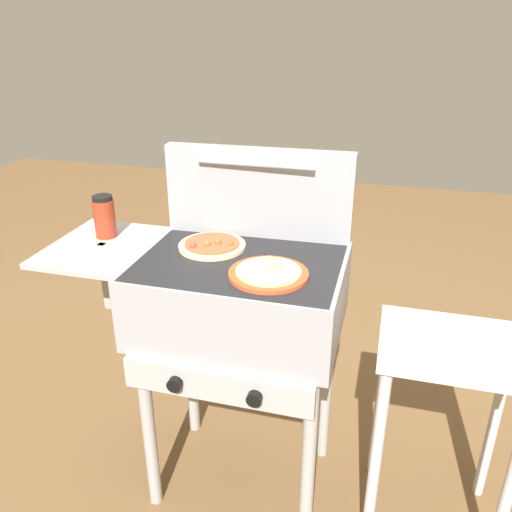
% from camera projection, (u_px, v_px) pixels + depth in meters
% --- Properties ---
extents(ground_plane, '(8.00, 8.00, 0.00)m').
position_uv_depth(ground_plane, '(243.00, 474.00, 1.99)').
color(ground_plane, brown).
extents(grill, '(0.96, 0.53, 0.90)m').
position_uv_depth(grill, '(236.00, 301.00, 1.68)').
color(grill, gray).
rests_on(grill, ground_plane).
extents(grill_lid_open, '(0.63, 0.09, 0.30)m').
position_uv_depth(grill_lid_open, '(258.00, 193.00, 1.74)').
color(grill_lid_open, gray).
rests_on(grill_lid_open, grill).
extents(pizza_cheese, '(0.23, 0.23, 0.04)m').
position_uv_depth(pizza_cheese, '(269.00, 273.00, 1.51)').
color(pizza_cheese, '#C64723').
rests_on(pizza_cheese, grill).
extents(pizza_pepperoni, '(0.22, 0.22, 0.03)m').
position_uv_depth(pizza_pepperoni, '(212.00, 245.00, 1.70)').
color(pizza_pepperoni, beige).
rests_on(pizza_pepperoni, grill).
extents(sauce_jar, '(0.07, 0.07, 0.14)m').
position_uv_depth(sauce_jar, '(105.00, 217.00, 1.76)').
color(sauce_jar, maroon).
rests_on(sauce_jar, grill).
extents(prep_table, '(0.44, 0.36, 0.71)m').
position_uv_depth(prep_table, '(446.00, 398.00, 1.62)').
color(prep_table, '#B2B2B7').
rests_on(prep_table, ground_plane).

